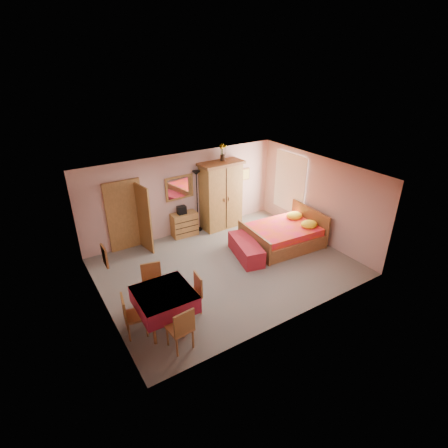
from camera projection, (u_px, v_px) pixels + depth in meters
floor at (227, 267)px, 9.53m from camera, size 6.50×6.50×0.00m
ceiling at (227, 176)px, 8.39m from camera, size 6.50×6.50×0.00m
wall_back at (183, 194)px, 10.85m from camera, size 6.50×0.10×2.60m
wall_front at (294, 270)px, 7.06m from camera, size 6.50×0.10×2.60m
wall_left at (98, 260)px, 7.40m from camera, size 0.10×5.00×2.60m
wall_right at (317, 199)px, 10.52m from camera, size 0.10×5.00×2.60m
doorway at (125, 216)px, 10.04m from camera, size 1.06×0.12×2.15m
window at (290, 183)px, 11.34m from camera, size 0.08×1.40×1.95m
picture_left at (105, 256)px, 6.78m from camera, size 0.04×0.32×0.42m
picture_back at (246, 174)px, 11.85m from camera, size 0.30×0.04×0.40m
chest_of_drawers at (184, 224)px, 11.02m from camera, size 0.82×0.44×0.76m
wall_mirror at (180, 188)px, 10.66m from camera, size 0.95×0.11×0.75m
stereo at (182, 210)px, 10.77m from camera, size 0.28×0.21×0.25m
floor_lamp at (197, 201)px, 11.09m from camera, size 0.29×0.29×2.01m
wardrobe at (221, 195)px, 11.28m from camera, size 1.44×0.79×2.22m
sunflower_vase at (223, 152)px, 10.78m from camera, size 0.22×0.22×0.54m
bed at (283, 230)px, 10.43m from camera, size 2.26×1.84×0.99m
bench at (246, 249)px, 9.89m from camera, size 0.89×1.59×0.50m
dining_table at (165, 308)px, 7.34m from camera, size 1.16×1.16×0.84m
chair_south at (179, 327)px, 6.74m from camera, size 0.49×0.49×0.98m
chair_north at (153, 286)px, 7.92m from camera, size 0.54×0.54×0.99m
chair_west at (135, 315)px, 7.07m from camera, size 0.50×0.50×0.96m
chair_east at (190, 295)px, 7.68m from camera, size 0.46×0.46×0.93m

